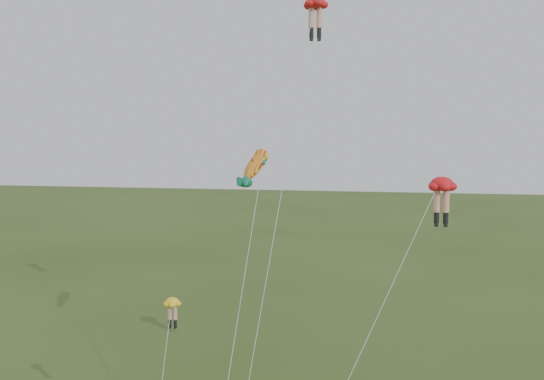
# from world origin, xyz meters

# --- Properties ---
(legs_kite_red_high) EXTENTS (3.33, 12.26, 24.02)m
(legs_kite_red_high) POSITION_xyz_m (1.89, 9.47, 23.06)
(legs_kite_red_high) COLOR red
(legs_kite_red_high) RESTS_ON ground
(legs_kite_red_mid) EXTENTS (7.53, 7.82, 14.29)m
(legs_kite_red_mid) POSITION_xyz_m (8.52, 4.90, 13.53)
(legs_kite_red_mid) COLOR red
(legs_kite_red_mid) RESTS_ON ground
(legs_kite_yellow) EXTENTS (1.20, 2.36, 9.06)m
(legs_kite_yellow) POSITION_xyz_m (-3.31, 0.10, 8.15)
(legs_kite_yellow) COLOR yellow
(legs_kite_yellow) RESTS_ON ground
(fish_kite) EXTENTS (1.59, 13.89, 15.69)m
(fish_kite) POSITION_xyz_m (-1.44, 9.11, 14.45)
(fish_kite) COLOR yellow
(fish_kite) RESTS_ON ground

